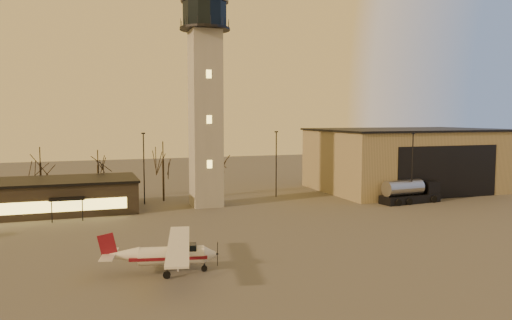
% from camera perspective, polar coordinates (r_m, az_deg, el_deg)
% --- Properties ---
extents(ground, '(220.00, 220.00, 0.00)m').
position_cam_1_polar(ground, '(42.23, 4.15, -12.14)').
color(ground, '#494643').
rests_on(ground, ground).
extents(control_tower, '(6.80, 6.80, 32.60)m').
position_cam_1_polar(control_tower, '(69.00, -5.80, 8.24)').
color(control_tower, gray).
rests_on(control_tower, ground).
extents(hangar, '(30.60, 20.60, 10.30)m').
position_cam_1_polar(hangar, '(88.34, 16.96, 0.09)').
color(hangar, '#968462').
rests_on(hangar, ground).
extents(terminal, '(25.40, 12.20, 4.30)m').
position_cam_1_polar(terminal, '(69.99, -23.92, -3.85)').
color(terminal, black).
rests_on(terminal, ground).
extents(light_poles, '(58.50, 12.25, 10.14)m').
position_cam_1_polar(light_poles, '(70.35, -5.52, -0.72)').
color(light_poles, black).
rests_on(light_poles, ground).
extents(tree_row, '(37.20, 9.20, 8.80)m').
position_cam_1_polar(tree_row, '(76.47, -17.39, -0.07)').
color(tree_row, black).
rests_on(tree_row, ground).
extents(cessna_front, '(9.88, 12.43, 3.42)m').
position_cam_1_polar(cessna_front, '(40.96, -9.41, -11.03)').
color(cessna_front, silver).
rests_on(cessna_front, ground).
extents(fuel_truck, '(9.38, 3.74, 3.40)m').
position_cam_1_polar(fuel_truck, '(75.12, 17.17, -3.68)').
color(fuel_truck, black).
rests_on(fuel_truck, ground).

